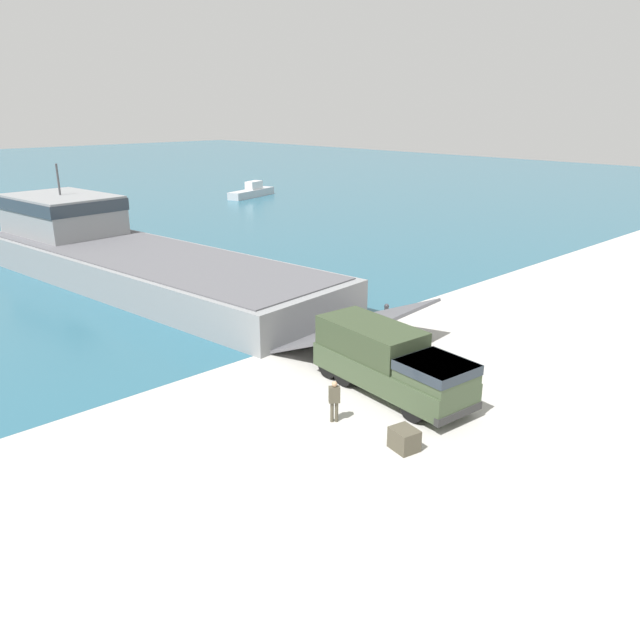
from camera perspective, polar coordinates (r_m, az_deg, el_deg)
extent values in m
plane|color=#B7B5AD|center=(29.80, 4.38, -4.60)|extent=(240.00, 240.00, 0.00)
cube|color=gray|center=(45.29, -15.56, 4.50)|extent=(12.20, 32.48, 2.24)
cube|color=#56565B|center=(45.03, -15.69, 5.93)|extent=(11.36, 31.14, 0.08)
cube|color=gray|center=(54.05, -22.46, 8.90)|extent=(7.11, 9.49, 3.06)
cube|color=#28333D|center=(53.92, -22.58, 9.87)|extent=(7.30, 9.60, 0.92)
cylinder|color=#3F3F42|center=(53.71, -22.83, 11.76)|extent=(0.16, 0.16, 2.40)
cube|color=#56565B|center=(32.16, 3.44, -0.48)|extent=(8.05, 6.09, 2.23)
cube|color=#3D4C33|center=(27.23, 6.49, -4.84)|extent=(3.25, 7.97, 1.08)
cube|color=#3D4C33|center=(25.25, 10.62, -4.68)|extent=(2.61, 2.85, 0.81)
cube|color=#28333D|center=(25.17, 10.64, -4.26)|extent=(2.69, 2.89, 0.40)
cube|color=#344129|center=(27.65, 4.68, -1.68)|extent=(2.88, 5.13, 1.35)
cube|color=#2D2D2D|center=(25.10, 12.55, -8.33)|extent=(2.59, 0.48, 0.32)
cylinder|color=black|center=(26.58, 11.71, -6.49)|extent=(0.52, 1.31, 1.28)
cylinder|color=black|center=(25.17, 8.58, -7.80)|extent=(0.52, 1.31, 1.28)
cylinder|color=black|center=(29.24, 5.40, -3.75)|extent=(0.52, 1.31, 1.28)
cylinder|color=black|center=(27.96, 2.27, -4.77)|extent=(0.52, 1.31, 1.28)
cylinder|color=black|center=(29.98, 3.96, -3.11)|extent=(0.52, 1.31, 1.28)
cylinder|color=black|center=(28.74, 0.86, -4.07)|extent=(0.52, 1.31, 1.28)
cylinder|color=#4C4738|center=(24.94, 1.52, -8.39)|extent=(0.14, 0.14, 0.85)
cylinder|color=#4C4738|center=(24.92, 1.10, -8.41)|extent=(0.14, 0.14, 0.85)
cube|color=#4C4738|center=(24.59, 1.32, -6.83)|extent=(0.49, 0.46, 0.67)
sphere|color=tan|center=(24.40, 1.33, -5.87)|extent=(0.23, 0.23, 0.23)
cube|color=#B7BABF|center=(88.62, -6.29, 11.44)|extent=(8.67, 4.24, 0.99)
cube|color=silver|center=(89.00, -6.07, 12.16)|extent=(2.81, 1.97, 1.09)
cylinder|color=#333338|center=(37.31, 6.09, 0.73)|extent=(0.26, 0.26, 0.57)
sphere|color=#333338|center=(37.19, 6.11, 1.27)|extent=(0.30, 0.30, 0.30)
cube|color=#4C4738|center=(23.28, 7.71, -10.75)|extent=(0.99, 1.12, 0.82)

